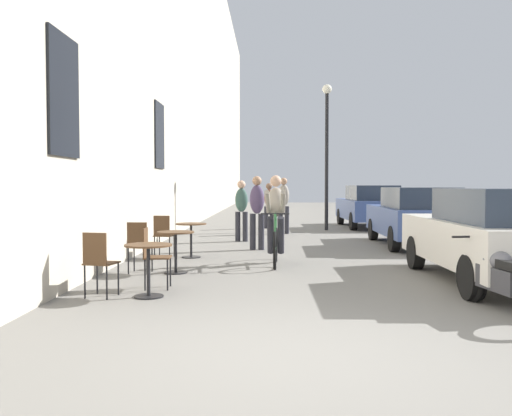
{
  "coord_description": "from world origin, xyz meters",
  "views": [
    {
      "loc": [
        -0.31,
        -4.89,
        1.52
      ],
      "look_at": [
        -0.7,
        10.73,
        0.87
      ],
      "focal_mm": 38.64,
      "sensor_mm": 36.0,
      "label": 1
    }
  ],
  "objects_px": {
    "cafe_table_mid": "(176,243)",
    "pedestrian_mid": "(241,207)",
    "parked_motorcycle": "(502,279)",
    "cyclist_on_bicycle": "(276,222)",
    "cafe_table_near": "(148,259)",
    "cafe_chair_near_toward_street": "(99,260)",
    "pedestrian_near": "(257,208)",
    "pedestrian_far": "(284,202)",
    "cafe_chair_near_toward_wall": "(153,253)",
    "parked_car_third": "(369,206)",
    "cafe_chair_mid_toward_street": "(139,244)",
    "cafe_chair_far_toward_street": "(163,233)",
    "pedestrian_furthest": "(269,203)",
    "street_lamp": "(327,138)",
    "parked_car_second": "(415,216)",
    "cafe_table_far": "(191,233)",
    "parked_car_nearest": "(493,234)"
  },
  "relations": [
    {
      "from": "cafe_table_mid",
      "to": "pedestrian_mid",
      "type": "relative_size",
      "value": 0.44
    },
    {
      "from": "pedestrian_mid",
      "to": "parked_motorcycle",
      "type": "height_order",
      "value": "pedestrian_mid"
    },
    {
      "from": "cyclist_on_bicycle",
      "to": "cafe_table_near",
      "type": "bearing_deg",
      "value": -118.81
    },
    {
      "from": "cafe_chair_near_toward_street",
      "to": "pedestrian_near",
      "type": "height_order",
      "value": "pedestrian_near"
    },
    {
      "from": "pedestrian_far",
      "to": "cafe_chair_near_toward_wall",
      "type": "bearing_deg",
      "value": -103.16
    },
    {
      "from": "parked_car_third",
      "to": "cafe_chair_mid_toward_street",
      "type": "bearing_deg",
      "value": -118.96
    },
    {
      "from": "cafe_chair_far_toward_street",
      "to": "parked_car_third",
      "type": "relative_size",
      "value": 0.21
    },
    {
      "from": "cafe_table_near",
      "to": "pedestrian_furthest",
      "type": "bearing_deg",
      "value": 82.34
    },
    {
      "from": "cafe_chair_near_toward_wall",
      "to": "pedestrian_far",
      "type": "distance_m",
      "value": 9.48
    },
    {
      "from": "cafe_table_mid",
      "to": "pedestrian_near",
      "type": "bearing_deg",
      "value": 69.12
    },
    {
      "from": "cafe_table_mid",
      "to": "street_lamp",
      "type": "height_order",
      "value": "street_lamp"
    },
    {
      "from": "cafe_chair_near_toward_wall",
      "to": "pedestrian_near",
      "type": "height_order",
      "value": "pedestrian_near"
    },
    {
      "from": "pedestrian_mid",
      "to": "parked_car_second",
      "type": "relative_size",
      "value": 0.4
    },
    {
      "from": "cafe_chair_far_toward_street",
      "to": "cafe_chair_mid_toward_street",
      "type": "bearing_deg",
      "value": -90.55
    },
    {
      "from": "pedestrian_far",
      "to": "parked_motorcycle",
      "type": "bearing_deg",
      "value": -77.74
    },
    {
      "from": "pedestrian_near",
      "to": "parked_car_third",
      "type": "bearing_deg",
      "value": 60.92
    },
    {
      "from": "cafe_chair_near_toward_wall",
      "to": "parked_car_second",
      "type": "bearing_deg",
      "value": 47.35
    },
    {
      "from": "pedestrian_far",
      "to": "cafe_chair_far_toward_street",
      "type": "bearing_deg",
      "value": -114.59
    },
    {
      "from": "pedestrian_mid",
      "to": "pedestrian_furthest",
      "type": "bearing_deg",
      "value": 80.81
    },
    {
      "from": "cafe_table_far",
      "to": "parked_car_second",
      "type": "xyz_separation_m",
      "value": [
        5.28,
        2.32,
        0.24
      ]
    },
    {
      "from": "cafe_table_near",
      "to": "parked_motorcycle",
      "type": "xyz_separation_m",
      "value": [
        4.4,
        -0.82,
        -0.12
      ]
    },
    {
      "from": "cafe_chair_near_toward_wall",
      "to": "cyclist_on_bicycle",
      "type": "bearing_deg",
      "value": 54.53
    },
    {
      "from": "cyclist_on_bicycle",
      "to": "pedestrian_furthest",
      "type": "height_order",
      "value": "cyclist_on_bicycle"
    },
    {
      "from": "cyclist_on_bicycle",
      "to": "street_lamp",
      "type": "distance_m",
      "value": 8.58
    },
    {
      "from": "cafe_chair_near_toward_wall",
      "to": "cyclist_on_bicycle",
      "type": "height_order",
      "value": "cyclist_on_bicycle"
    },
    {
      "from": "pedestrian_furthest",
      "to": "parked_motorcycle",
      "type": "relative_size",
      "value": 0.75
    },
    {
      "from": "pedestrian_mid",
      "to": "parked_car_second",
      "type": "height_order",
      "value": "pedestrian_mid"
    },
    {
      "from": "cafe_chair_near_toward_wall",
      "to": "parked_car_nearest",
      "type": "xyz_separation_m",
      "value": [
        5.16,
        0.53,
        0.24
      ]
    },
    {
      "from": "pedestrian_far",
      "to": "cafe_table_near",
      "type": "bearing_deg",
      "value": -101.93
    },
    {
      "from": "cafe_chair_far_toward_street",
      "to": "street_lamp",
      "type": "bearing_deg",
      "value": 60.19
    },
    {
      "from": "cafe_table_near",
      "to": "cafe_table_far",
      "type": "relative_size",
      "value": 1.0
    },
    {
      "from": "cafe_chair_near_toward_street",
      "to": "cafe_chair_far_toward_street",
      "type": "xyz_separation_m",
      "value": [
        0.07,
        4.1,
        0.0
      ]
    },
    {
      "from": "cyclist_on_bicycle",
      "to": "pedestrian_mid",
      "type": "bearing_deg",
      "value": 101.67
    },
    {
      "from": "cafe_chair_near_toward_wall",
      "to": "cafe_table_mid",
      "type": "distance_m",
      "value": 1.43
    },
    {
      "from": "cafe_chair_near_toward_wall",
      "to": "street_lamp",
      "type": "height_order",
      "value": "street_lamp"
    },
    {
      "from": "street_lamp",
      "to": "pedestrian_furthest",
      "type": "bearing_deg",
      "value": 159.25
    },
    {
      "from": "street_lamp",
      "to": "parked_car_third",
      "type": "bearing_deg",
      "value": 36.85
    },
    {
      "from": "pedestrian_mid",
      "to": "cafe_chair_mid_toward_street",
      "type": "bearing_deg",
      "value": -105.13
    },
    {
      "from": "cafe_chair_mid_toward_street",
      "to": "cafe_table_far",
      "type": "height_order",
      "value": "cafe_chair_mid_toward_street"
    },
    {
      "from": "cafe_table_near",
      "to": "parked_car_third",
      "type": "distance_m",
      "value": 13.56
    },
    {
      "from": "cafe_table_near",
      "to": "pedestrian_mid",
      "type": "xyz_separation_m",
      "value": [
        0.88,
        7.45,
        0.41
      ]
    },
    {
      "from": "parked_motorcycle",
      "to": "cafe_table_mid",
      "type": "bearing_deg",
      "value": 146.71
    },
    {
      "from": "cafe_chair_mid_toward_street",
      "to": "parked_car_nearest",
      "type": "xyz_separation_m",
      "value": [
        5.68,
        -0.82,
        0.24
      ]
    },
    {
      "from": "cafe_chair_near_toward_street",
      "to": "parked_motorcycle",
      "type": "relative_size",
      "value": 0.42
    },
    {
      "from": "cafe_chair_far_toward_street",
      "to": "parked_car_second",
      "type": "xyz_separation_m",
      "value": [
        5.85,
        2.4,
        0.24
      ]
    },
    {
      "from": "cafe_chair_near_toward_wall",
      "to": "parked_motorcycle",
      "type": "relative_size",
      "value": 0.42
    },
    {
      "from": "cafe_table_near",
      "to": "cafe_table_far",
      "type": "xyz_separation_m",
      "value": [
        -0.01,
        4.1,
        0.0
      ]
    },
    {
      "from": "pedestrian_near",
      "to": "pedestrian_far",
      "type": "height_order",
      "value": "pedestrian_far"
    },
    {
      "from": "pedestrian_furthest",
      "to": "parked_car_nearest",
      "type": "relative_size",
      "value": 0.38
    },
    {
      "from": "parked_car_second",
      "to": "cafe_chair_mid_toward_street",
      "type": "bearing_deg",
      "value": -142.84
    }
  ]
}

